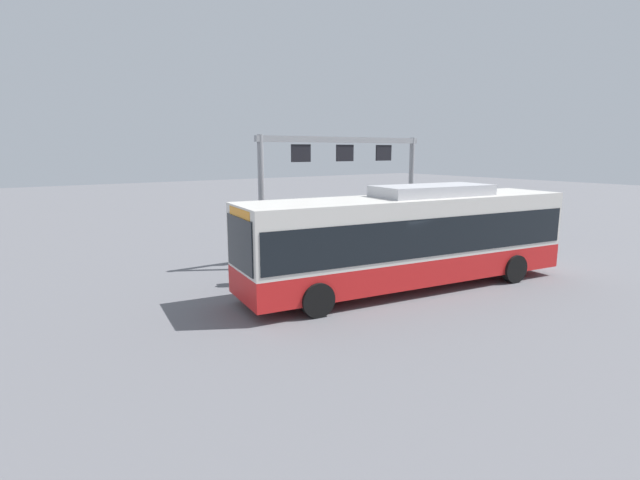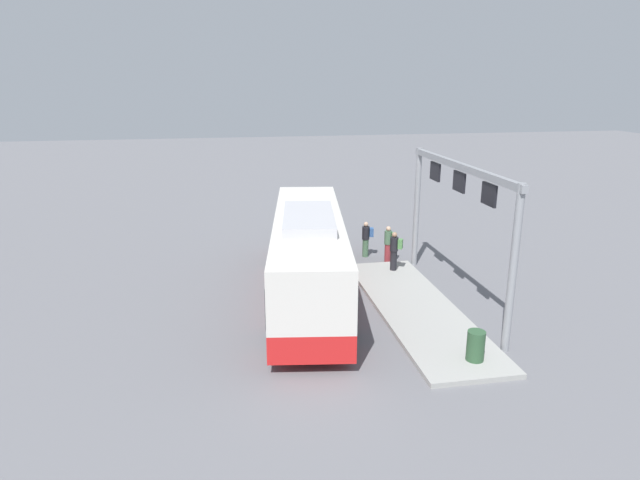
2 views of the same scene
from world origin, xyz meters
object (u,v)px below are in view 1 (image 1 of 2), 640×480
at_px(person_waiting_near, 300,245).
at_px(trash_bin, 439,236).
at_px(bus_main, 410,235).
at_px(person_waiting_mid, 249,260).
at_px(person_boarding, 262,253).

distance_m(person_waiting_near, trash_bin, 7.90).
relative_size(bus_main, person_waiting_mid, 7.22).
bearing_deg(trash_bin, person_waiting_mid, 2.78).
height_order(person_waiting_near, trash_bin, person_waiting_near).
relative_size(bus_main, trash_bin, 13.40).
relative_size(bus_main, person_boarding, 7.22).
relative_size(person_boarding, person_waiting_mid, 1.00).
xyz_separation_m(bus_main, person_waiting_near, (1.83, -3.98, -0.76)).
bearing_deg(person_waiting_near, person_waiting_mid, -49.39).
xyz_separation_m(bus_main, person_boarding, (3.36, -4.19, -0.92)).
bearing_deg(person_boarding, bus_main, 61.91).
height_order(bus_main, person_waiting_mid, bus_main).
bearing_deg(bus_main, person_waiting_near, -57.08).
bearing_deg(person_boarding, trash_bin, 111.48).
distance_m(bus_main, person_waiting_mid, 5.56).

